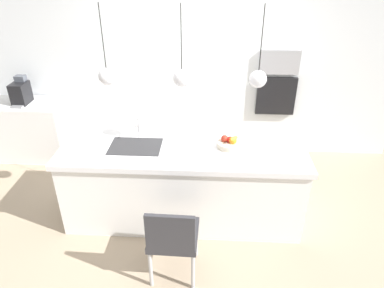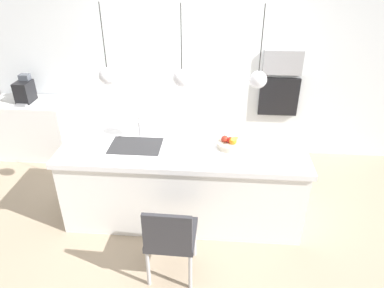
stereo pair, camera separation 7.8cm
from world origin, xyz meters
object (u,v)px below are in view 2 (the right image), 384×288
oven (279,97)px  chair_near (171,236)px  fruit_bowl (230,143)px  coffee_machine (25,91)px  microwave (283,63)px

oven → chair_near: 2.82m
fruit_bowl → oven: oven is taller
coffee_machine → microwave: microwave is taller
chair_near → coffee_machine: bearing=137.5°
chair_near → fruit_bowl: bearing=60.7°
coffee_machine → chair_near: 3.28m
coffee_machine → microwave: bearing=4.7°
fruit_bowl → microwave: bearing=64.5°
coffee_machine → oven: bearing=4.7°
microwave → chair_near: bearing=-117.0°
fruit_bowl → oven: size_ratio=0.48×
coffee_machine → oven: (3.65, 0.30, -0.09)m
coffee_machine → chair_near: size_ratio=0.44×
microwave → fruit_bowl: bearing=-115.5°
microwave → chair_near: microwave is taller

